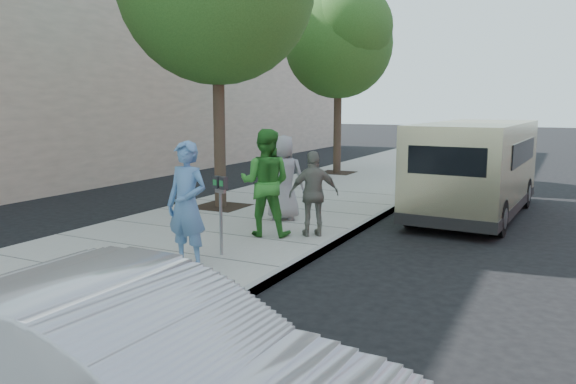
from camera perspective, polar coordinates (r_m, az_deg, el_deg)
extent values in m
plane|color=black|center=(10.71, -3.67, -5.36)|extent=(120.00, 120.00, 0.00)
cube|color=gray|center=(11.22, -8.09, -4.38)|extent=(5.00, 60.00, 0.15)
cube|color=gray|center=(10.06, 3.44, -5.87)|extent=(0.12, 60.00, 0.16)
cube|color=black|center=(13.87, -6.84, -1.45)|extent=(1.20, 1.20, 0.01)
cylinder|color=#38281E|center=(13.65, -7.00, 6.73)|extent=(0.28, 0.28, 3.96)
cube|color=black|center=(20.55, 4.98, 1.98)|extent=(1.20, 1.20, 0.01)
cylinder|color=#38281E|center=(20.41, 5.05, 6.88)|extent=(0.28, 0.28, 3.52)
sphere|color=#26501A|center=(20.50, 5.16, 14.74)|extent=(3.80, 3.80, 3.80)
sphere|color=#26501A|center=(19.97, 6.40, 16.32)|extent=(2.85, 2.85, 2.85)
sphere|color=#26501A|center=(21.18, 4.39, 15.38)|extent=(2.66, 2.66, 2.66)
cylinder|color=gray|center=(9.39, -6.82, -3.24)|extent=(0.05, 0.05, 1.05)
cube|color=gray|center=(9.29, -6.89, 0.15)|extent=(0.21, 0.11, 0.07)
cube|color=#2D2D30|center=(9.33, -7.22, 1.00)|extent=(0.13, 0.12, 0.21)
cube|color=#2D2D30|center=(9.21, -6.58, 0.91)|extent=(0.13, 0.12, 0.21)
cube|color=#C4BB8D|center=(13.90, 18.50, 2.58)|extent=(2.30, 5.53, 2.00)
cube|color=#C4BB8D|center=(16.85, 20.45, 1.82)|extent=(1.88, 0.65, 0.85)
cube|color=black|center=(11.22, 15.77, 3.05)|extent=(1.51, 0.10, 0.55)
cylinder|color=black|center=(15.93, 16.54, 0.43)|extent=(0.30, 0.78, 0.76)
cylinder|color=black|center=(15.62, 22.86, -0.07)|extent=(0.30, 0.78, 0.76)
cylinder|color=black|center=(12.41, 12.53, -1.77)|extent=(0.30, 0.78, 0.76)
cylinder|color=black|center=(12.01, 20.60, -2.49)|extent=(0.30, 0.78, 0.76)
imported|color=#ABACB2|center=(4.30, -15.96, -18.08)|extent=(4.42, 1.60, 1.45)
imported|color=#507BAA|center=(8.66, -10.22, -1.32)|extent=(0.73, 0.50, 1.95)
imported|color=#2E7D29|center=(10.63, -2.30, 0.95)|extent=(1.16, 1.02, 2.03)
imported|color=gray|center=(12.11, -0.45, 1.48)|extent=(1.06, 0.90, 1.84)
imported|color=slate|center=(10.61, 2.65, -0.19)|extent=(1.00, 0.88, 1.63)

